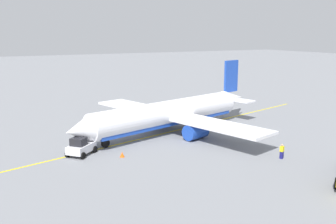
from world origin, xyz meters
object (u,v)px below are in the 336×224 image
object	(u,v)px
pushback_tug	(81,147)
refueling_worker	(282,152)
airplane	(171,114)
safety_cone_nose	(122,155)

from	to	relation	value
pushback_tug	refueling_worker	size ratio (longest dim) A/B	2.38
airplane	refueling_worker	xyz separation A→B (m)	(-5.36, 16.62, -1.81)
airplane	safety_cone_nose	bearing A→B (deg)	35.73
pushback_tug	airplane	bearing A→B (deg)	-162.50
pushback_tug	refueling_worker	bearing A→B (deg)	148.68
airplane	safety_cone_nose	xyz separation A→B (m)	(10.48, 7.54, -2.32)
airplane	refueling_worker	distance (m)	17.55
airplane	refueling_worker	bearing A→B (deg)	107.89
pushback_tug	refueling_worker	xyz separation A→B (m)	(-19.82, 12.06, -0.19)
refueling_worker	safety_cone_nose	bearing A→B (deg)	-29.83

